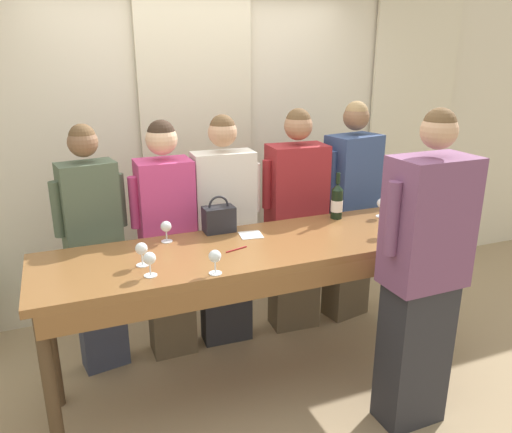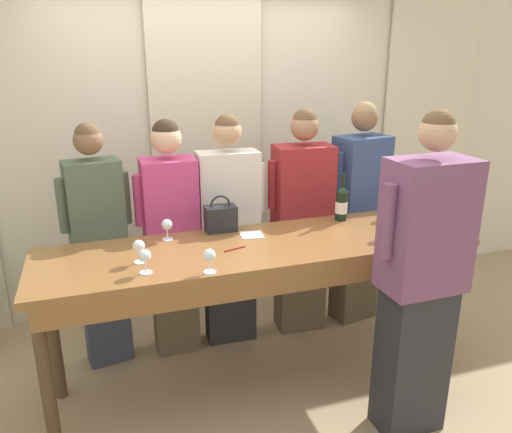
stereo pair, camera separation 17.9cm
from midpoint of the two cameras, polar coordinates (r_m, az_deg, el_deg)
The scene contains 21 objects.
ground_plane at distance 3.47m, azimuth 1.95°, elevation -18.54°, with size 18.00×18.00×0.00m, color tan.
wall_back at distance 4.15m, azimuth -4.52°, elevation 8.81°, with size 12.00×0.06×2.80m.
curtain_panel_center at distance 4.10m, azimuth -4.27°, elevation 7.90°, with size 0.90×0.03×2.69m.
curtain_panel_right at distance 5.03m, azimuth 19.78°, elevation 8.81°, with size 0.90×0.03×2.69m.
tasting_bar at distance 3.00m, azimuth 2.31°, elevation -5.32°, with size 2.61×0.71×0.99m.
wine_bottle at distance 3.43m, azimuth 11.22°, elevation 1.50°, with size 0.08×0.08×0.32m.
handbag at distance 3.18m, azimuth -2.46°, elevation -0.15°, with size 0.20×0.12×0.24m.
wine_glass_front_left at distance 3.53m, azimuth 16.22°, elevation 1.10°, with size 0.07×0.07×0.13m.
wine_glass_front_mid at distance 2.58m, azimuth -3.38°, elevation -4.59°, with size 0.07×0.07×0.13m.
wine_glass_front_right at distance 3.17m, azimuth 16.30°, elevation -0.86°, with size 0.07×0.07×0.13m.
wine_glass_center_left at distance 3.05m, azimuth -8.51°, elevation -1.05°, with size 0.07×0.07×0.13m.
wine_glass_center_mid at distance 2.75m, azimuth -11.44°, elevation -3.45°, with size 0.07×0.07×0.13m.
wine_glass_center_right at distance 2.61m, azimuth -10.68°, elevation -4.57°, with size 0.07×0.07×0.13m.
napkin at distance 3.12m, azimuth 1.19°, elevation -2.12°, with size 0.16×0.16×0.00m.
pen at distance 2.90m, azimuth -0.68°, elevation -3.74°, with size 0.14×0.05×0.01m.
guest_olive_jacket at distance 3.42m, azimuth -16.07°, elevation -3.12°, with size 0.46×0.26×1.67m.
guest_pink_top at distance 3.47m, azimuth -8.18°, elevation -2.45°, with size 0.47×0.27×1.67m.
guest_cream_sweater at distance 3.56m, azimuth -1.66°, elevation -1.58°, with size 0.54×0.22×1.69m.
guest_striped_shirt at distance 3.75m, azimuth 6.61°, elevation -0.71°, with size 0.53×0.29×1.71m.
guest_navy_coat at distance 3.96m, azimuth 12.90°, elevation 0.31°, with size 0.51×0.32×1.74m.
host_pouring at distance 2.84m, azimuth 20.05°, elevation -7.04°, with size 0.54×0.28×1.82m.
Camera 2 is at (-0.90, -2.63, 2.08)m, focal length 35.00 mm.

